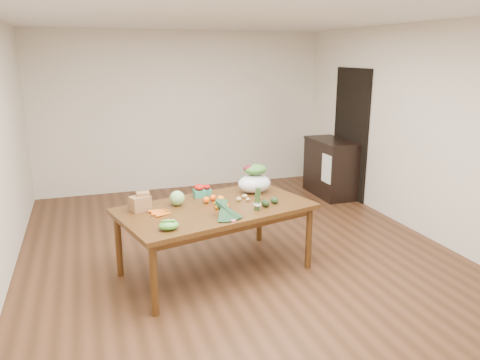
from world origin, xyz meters
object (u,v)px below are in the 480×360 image
object	(u,v)px
cabinet	(330,168)
cabbage	(177,198)
paper_bag	(140,202)
mandarin_cluster	(222,203)
asparagus_bundle	(258,199)
dining_table	(216,239)
salad_bag	(254,180)
kale_bunch	(228,211)

from	to	relation	value
cabinet	cabbage	distance (m)	3.61
paper_bag	mandarin_cluster	bearing A→B (deg)	-11.82
cabbage	asparagus_bundle	distance (m)	0.87
dining_table	asparagus_bundle	xyz separation A→B (m)	(0.38, -0.26, 0.50)
dining_table	asparagus_bundle	distance (m)	0.68
asparagus_bundle	salad_bag	size ratio (longest dim) A/B	0.64
mandarin_cluster	kale_bunch	xyz separation A→B (m)	(-0.04, -0.36, 0.03)
cabbage	mandarin_cluster	size ratio (longest dim) A/B	0.89
paper_bag	mandarin_cluster	size ratio (longest dim) A/B	1.45
mandarin_cluster	cabinet	bearing A→B (deg)	41.41
cabinet	mandarin_cluster	distance (m)	3.40
asparagus_bundle	salad_bag	world-z (taller)	salad_bag
cabbage	mandarin_cluster	world-z (taller)	cabbage
cabbage	mandarin_cluster	distance (m)	0.48
mandarin_cluster	asparagus_bundle	bearing A→B (deg)	-32.74
kale_bunch	dining_table	bearing A→B (deg)	77.69
dining_table	kale_bunch	size ratio (longest dim) A/B	4.97
dining_table	kale_bunch	bearing A→B (deg)	-102.31
cabbage	paper_bag	bearing A→B (deg)	-173.55
kale_bunch	cabbage	bearing A→B (deg)	109.41
cabbage	salad_bag	bearing A→B (deg)	11.44
cabbage	salad_bag	world-z (taller)	salad_bag
dining_table	salad_bag	bearing A→B (deg)	17.22
paper_bag	kale_bunch	distance (m)	0.95
paper_bag	mandarin_cluster	world-z (taller)	paper_bag
cabinet	kale_bunch	size ratio (longest dim) A/B	2.55
paper_bag	cabbage	xyz separation A→B (m)	(0.39, 0.04, -0.01)
cabinet	cabbage	bearing A→B (deg)	-145.74
cabinet	cabbage	size ratio (longest dim) A/B	6.36
cabbage	mandarin_cluster	xyz separation A→B (m)	(0.43, -0.22, -0.03)
paper_bag	asparagus_bundle	xyz separation A→B (m)	(1.15, -0.38, 0.03)
kale_bunch	asparagus_bundle	xyz separation A→B (m)	(0.37, 0.15, 0.05)
kale_bunch	salad_bag	size ratio (longest dim) A/B	1.03
paper_bag	kale_bunch	xyz separation A→B (m)	(0.78, -0.53, -0.01)
kale_bunch	salad_bag	xyz separation A→B (m)	(0.56, 0.77, 0.07)
mandarin_cluster	dining_table	bearing A→B (deg)	138.16
dining_table	cabbage	distance (m)	0.61
salad_bag	dining_table	bearing A→B (deg)	-148.20
cabinet	salad_bag	size ratio (longest dim) A/B	2.62
paper_bag	kale_bunch	size ratio (longest dim) A/B	0.65
cabinet	salad_bag	world-z (taller)	salad_bag
paper_bag	mandarin_cluster	distance (m)	0.84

